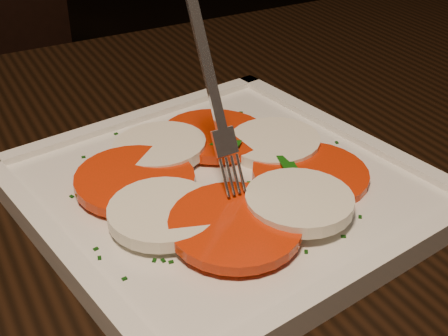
# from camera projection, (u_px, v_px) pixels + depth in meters

# --- Properties ---
(table) EXTENTS (1.25, 0.88, 0.75)m
(table) POSITION_uv_depth(u_px,v_px,m) (201.00, 281.00, 0.58)
(table) COLOR black
(table) RESTS_ON ground
(plate) EXTENTS (0.32, 0.32, 0.01)m
(plate) POSITION_uv_depth(u_px,v_px,m) (224.00, 191.00, 0.51)
(plate) COLOR white
(plate) RESTS_ON table
(caprese_salad) EXTENTS (0.25, 0.26, 0.02)m
(caprese_salad) POSITION_uv_depth(u_px,v_px,m) (224.00, 175.00, 0.50)
(caprese_salad) COLOR red
(caprese_salad) RESTS_ON plate
(fork) EXTENTS (0.03, 0.07, 0.15)m
(fork) POSITION_uv_depth(u_px,v_px,m) (205.00, 81.00, 0.45)
(fork) COLOR white
(fork) RESTS_ON caprese_salad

